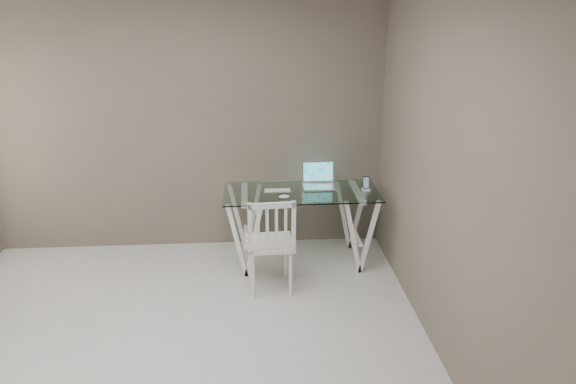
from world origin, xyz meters
name	(u,v)px	position (x,y,z in m)	size (l,w,h in m)	color
room	(136,140)	(-0.06, 0.02, 1.72)	(4.50, 4.52, 2.71)	#BAB8B2
desk	(301,226)	(1.12, 1.74, 0.38)	(1.50, 0.70, 0.75)	silver
chair	(271,241)	(0.79, 1.15, 0.50)	(0.44, 0.44, 0.91)	silver
laptop	(319,180)	(1.31, 1.91, 0.80)	(0.33, 0.28, 0.23)	silver
keyboard	(277,190)	(0.89, 1.78, 0.75)	(0.27, 0.12, 0.01)	silver
mouse	(284,197)	(0.94, 1.57, 0.76)	(0.10, 0.06, 0.03)	white
phone_dock	(366,187)	(1.75, 1.74, 0.78)	(0.07, 0.07, 0.14)	white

